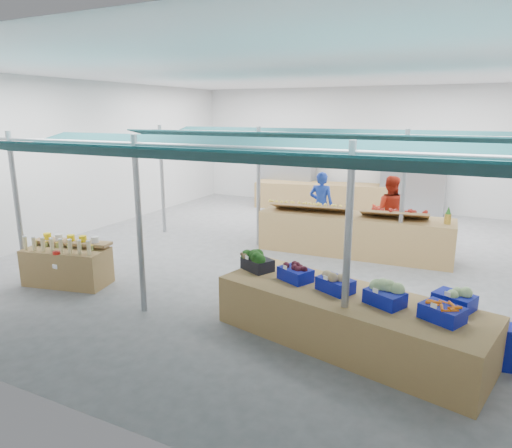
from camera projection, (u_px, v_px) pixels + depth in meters
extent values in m
plane|color=#606062|center=(287.00, 255.00, 10.94)|extent=(13.00, 13.00, 0.00)
plane|color=silver|center=(290.00, 71.00, 9.94)|extent=(13.00, 13.00, 0.00)
plane|color=silver|center=(358.00, 148.00, 16.10)|extent=(12.00, 0.00, 12.00)
plane|color=silver|center=(94.00, 157.00, 13.02)|extent=(0.00, 13.00, 13.00)
cylinder|color=gray|center=(18.00, 210.00, 8.82)|extent=(0.10, 0.10, 3.00)
cylinder|color=gray|center=(162.00, 180.00, 12.74)|extent=(0.10, 0.10, 3.00)
cylinder|color=gray|center=(139.00, 226.00, 7.53)|extent=(0.10, 0.10, 3.00)
cylinder|color=gray|center=(258.00, 187.00, 11.45)|extent=(0.10, 0.10, 3.00)
cylinder|color=gray|center=(347.00, 255.00, 6.02)|extent=(0.10, 0.10, 3.00)
cylinder|color=gray|center=(403.00, 199.00, 9.94)|extent=(0.10, 0.10, 3.00)
cylinder|color=gray|center=(231.00, 147.00, 6.46)|extent=(10.00, 0.06, 0.06)
cylinder|color=gray|center=(328.00, 134.00, 10.37)|extent=(10.00, 0.06, 0.06)
cube|color=#0B2F2F|center=(206.00, 156.00, 5.91)|extent=(9.50, 1.28, 0.30)
cube|color=#0B2F2F|center=(251.00, 149.00, 7.04)|extent=(9.50, 1.28, 0.30)
cube|color=#0B2F2F|center=(318.00, 139.00, 9.82)|extent=(9.50, 1.28, 0.30)
cube|color=#0B2F2F|center=(336.00, 136.00, 10.96)|extent=(9.50, 1.28, 0.30)
cube|color=#B23F33|center=(287.00, 177.00, 17.00)|extent=(2.00, 0.50, 2.00)
cube|color=#B23F33|center=(413.00, 185.00, 15.07)|extent=(2.00, 0.50, 2.00)
cube|color=olive|center=(67.00, 267.00, 9.03)|extent=(1.75, 1.06, 0.73)
cube|color=#997247|center=(72.00, 242.00, 9.14)|extent=(1.66, 0.66, 0.06)
cube|color=olive|center=(347.00, 319.00, 6.69)|extent=(4.14, 2.16, 0.77)
cube|color=olive|center=(354.00, 234.00, 10.93)|extent=(4.56, 1.34, 0.96)
cube|color=olive|center=(326.00, 196.00, 16.17)|extent=(5.08, 2.05, 0.90)
cube|color=#0D168D|center=(510.00, 347.00, 6.07)|extent=(0.53, 0.41, 0.58)
imported|color=#1936A8|center=(321.00, 205.00, 12.31)|extent=(0.68, 0.47, 1.80)
imported|color=red|center=(389.00, 211.00, 11.53)|extent=(0.91, 0.73, 1.80)
cube|color=black|center=(257.00, 264.00, 7.61)|extent=(0.60, 0.53, 0.20)
cube|color=white|center=(247.00, 258.00, 7.44)|extent=(0.08, 0.04, 0.06)
cube|color=#0D168D|center=(295.00, 274.00, 7.14)|extent=(0.60, 0.53, 0.20)
cube|color=white|center=(285.00, 267.00, 6.97)|extent=(0.08, 0.04, 0.06)
cube|color=#0D168D|center=(335.00, 285.00, 6.70)|extent=(0.60, 0.53, 0.20)
cube|color=white|center=(325.00, 278.00, 6.54)|extent=(0.08, 0.04, 0.06)
cube|color=#0D168D|center=(385.00, 298.00, 6.23)|extent=(0.60, 0.53, 0.20)
cube|color=white|center=(375.00, 291.00, 6.06)|extent=(0.08, 0.04, 0.06)
cube|color=#0D168D|center=(442.00, 313.00, 5.76)|extent=(0.60, 0.53, 0.20)
cube|color=white|center=(434.00, 306.00, 5.59)|extent=(0.08, 0.04, 0.06)
sphere|color=brown|center=(245.00, 256.00, 7.58)|extent=(0.09, 0.09, 0.09)
sphere|color=brown|center=(242.00, 254.00, 7.58)|extent=(0.06, 0.06, 0.06)
cylinder|color=red|center=(56.00, 253.00, 7.45)|extent=(0.12, 0.12, 0.05)
cube|color=white|center=(55.00, 267.00, 7.45)|extent=(0.10, 0.01, 0.07)
cube|color=#997247|center=(310.00, 207.00, 11.10)|extent=(1.97, 0.90, 0.26)
cube|color=#997247|center=(394.00, 214.00, 10.35)|extent=(1.57, 0.86, 0.26)
cylinder|color=#8C6019|center=(448.00, 219.00, 9.93)|extent=(0.14, 0.14, 0.22)
cone|color=#26661E|center=(449.00, 210.00, 9.88)|extent=(0.12, 0.12, 0.18)
cube|color=#0D168D|center=(454.00, 301.00, 6.13)|extent=(0.60, 0.51, 0.20)
cube|color=white|center=(447.00, 294.00, 5.95)|extent=(0.08, 0.04, 0.06)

